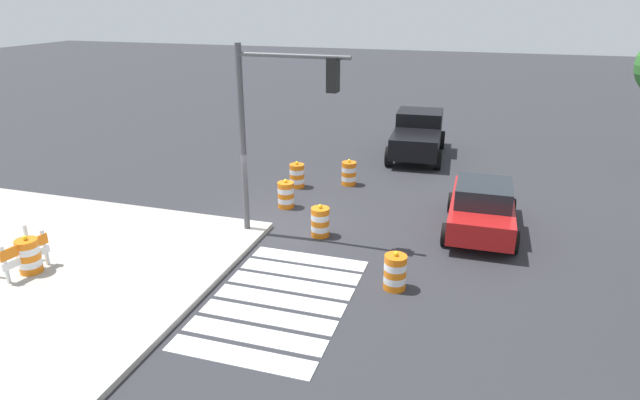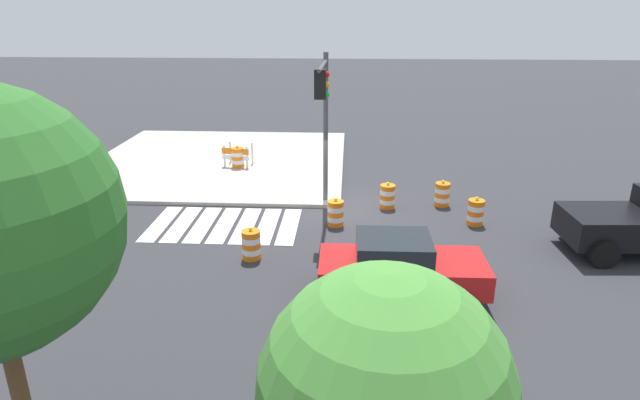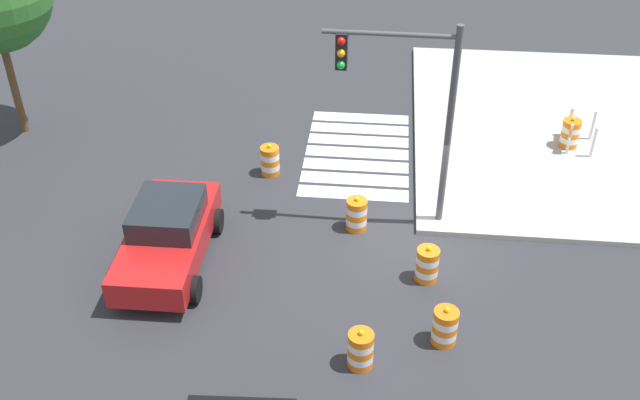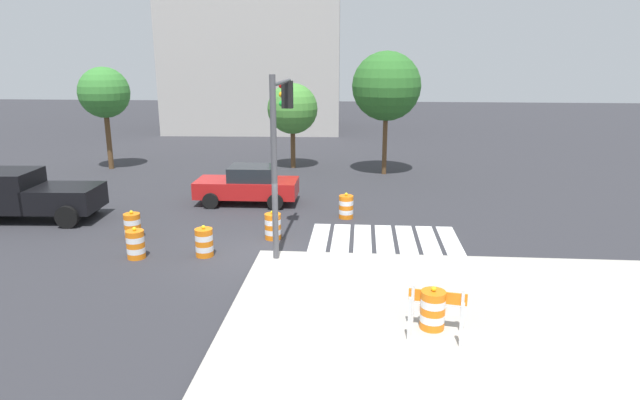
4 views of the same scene
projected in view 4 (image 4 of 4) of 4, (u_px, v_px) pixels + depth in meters
ground_plane at (261, 255)px, 17.48m from camera, size 120.00×120.00×0.00m
sidewalk_corner at (497, 362)px, 11.24m from camera, size 12.00×12.00×0.15m
crosswalk_stripes at (384, 239)px, 18.92m from camera, size 5.10×3.20×0.02m
sports_car at (248, 185)px, 23.39m from camera, size 4.32×2.18×1.63m
pickup_truck at (26, 195)px, 21.02m from camera, size 5.25×2.56×1.92m
traffic_barrel_near_corner at (204, 242)px, 17.28m from camera, size 0.56×0.56×1.02m
traffic_barrel_crosswalk_end at (136, 244)px, 17.11m from camera, size 0.56×0.56×1.02m
traffic_barrel_median_near at (273, 226)px, 18.91m from camera, size 0.56×0.56×1.02m
traffic_barrel_median_far at (346, 207)px, 21.33m from camera, size 0.56×0.56×1.02m
traffic_barrel_far_curb at (133, 226)px, 18.92m from camera, size 0.56×0.56×1.02m
traffic_barrel_on_sidewalk at (433, 310)px, 12.39m from camera, size 0.56×0.56×1.02m
construction_barricade at (437, 308)px, 12.22m from camera, size 1.35×0.98×1.00m
traffic_light_pole at (280, 131)px, 16.95m from camera, size 0.47×3.29×5.50m
street_tree_streetside_near at (386, 86)px, 28.24m from camera, size 3.56×3.56×6.40m
street_tree_streetside_mid at (293, 109)px, 30.19m from camera, size 2.78×2.78×4.71m
street_tree_streetside_far at (104, 93)px, 29.71m from camera, size 2.74×2.74×5.58m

